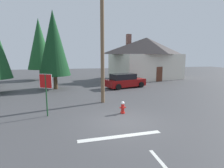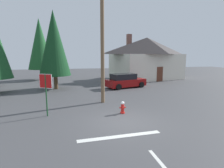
% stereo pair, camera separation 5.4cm
% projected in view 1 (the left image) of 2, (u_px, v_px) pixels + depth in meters
% --- Properties ---
extents(ground_plane, '(80.00, 80.00, 0.10)m').
position_uv_depth(ground_plane, '(124.00, 123.00, 9.96)').
color(ground_plane, '#424244').
extents(lane_stop_bar, '(3.86, 0.49, 0.01)m').
position_uv_depth(lane_stop_bar, '(121.00, 136.00, 8.17)').
color(lane_stop_bar, silver).
rests_on(lane_stop_bar, ground).
extents(stop_sign_near, '(0.74, 0.41, 2.52)m').
position_uv_depth(stop_sign_near, '(46.00, 86.00, 10.58)').
color(stop_sign_near, '#1E4C28').
rests_on(stop_sign_near, ground).
extents(fire_hydrant, '(0.39, 0.33, 0.77)m').
position_uv_depth(fire_hydrant, '(123.00, 107.00, 11.34)').
color(fire_hydrant, red).
rests_on(fire_hydrant, ground).
extents(utility_pole, '(1.60, 0.28, 9.99)m').
position_uv_depth(utility_pole, '(102.00, 33.00, 13.23)').
color(utility_pole, brown).
rests_on(utility_pole, ground).
extents(house, '(11.63, 8.96, 6.63)m').
position_uv_depth(house, '(146.00, 58.00, 27.42)').
color(house, silver).
rests_on(house, ground).
extents(parked_car, '(4.72, 2.97, 1.56)m').
position_uv_depth(parked_car, '(125.00, 81.00, 20.28)').
color(parked_car, maroon).
rests_on(parked_car, ground).
extents(pine_tree_short_left, '(3.25, 3.25, 8.13)m').
position_uv_depth(pine_tree_short_left, '(54.00, 43.00, 18.81)').
color(pine_tree_short_left, '#4C3823').
rests_on(pine_tree_short_left, ground).
extents(pine_tree_far_center, '(3.47, 3.47, 8.68)m').
position_uv_depth(pine_tree_far_center, '(39.00, 44.00, 25.89)').
color(pine_tree_far_center, '#4C3823').
rests_on(pine_tree_far_center, ground).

